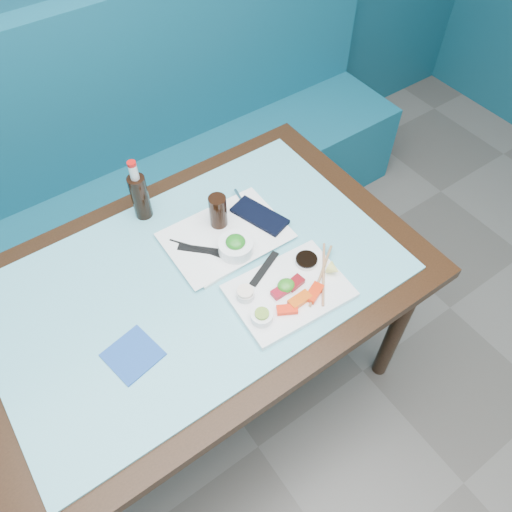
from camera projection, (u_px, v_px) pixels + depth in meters
booth_bench at (108, 203)px, 2.25m from camera, size 3.00×0.56×1.17m
dining_table at (198, 294)px, 1.60m from camera, size 1.40×0.90×0.75m
glass_top at (195, 278)px, 1.53m from camera, size 1.22×0.76×0.01m
sashimi_plate at (289, 291)px, 1.49m from camera, size 0.36×0.26×0.02m
salmon_left at (287, 310)px, 1.43m from camera, size 0.07×0.06×0.01m
salmon_mid at (300, 300)px, 1.45m from camera, size 0.07×0.04×0.02m
salmon_right at (314, 293)px, 1.46m from camera, size 0.08×0.06×0.02m
tuna_left at (280, 292)px, 1.47m from camera, size 0.05×0.03×0.02m
tuna_right at (295, 283)px, 1.48m from camera, size 0.06×0.04×0.02m
seaweed_garnish at (286, 285)px, 1.47m from camera, size 0.06×0.06×0.03m
ramekin_wasabi at (262, 317)px, 1.41m from camera, size 0.07×0.07×0.03m
wasabi_fill at (262, 313)px, 1.39m from camera, size 0.05×0.05×0.01m
ramekin_ginger at (245, 294)px, 1.46m from camera, size 0.06×0.06×0.02m
ginger_fill at (245, 291)px, 1.44m from camera, size 0.05×0.05×0.01m
soy_dish at (306, 261)px, 1.54m from camera, size 0.09×0.09×0.01m
soy_fill at (307, 259)px, 1.53m from camera, size 0.09×0.09×0.01m
lemon_wedge at (334, 269)px, 1.50m from camera, size 0.05×0.05×0.04m
chopstick_sleeve at (264, 268)px, 1.53m from camera, size 0.14×0.08×0.00m
wooden_chopstick_a at (321, 275)px, 1.51m from camera, size 0.20×0.14×0.01m
wooden_chopstick_b at (324, 273)px, 1.51m from camera, size 0.16×0.18×0.01m
serving_tray at (226, 237)px, 1.62m from camera, size 0.35×0.27×0.01m
paper_placemat at (226, 235)px, 1.62m from camera, size 0.39×0.28×0.00m
seaweed_bowl at (236, 247)px, 1.56m from camera, size 0.14×0.14×0.04m
seaweed_salad at (235, 242)px, 1.54m from camera, size 0.08×0.08×0.03m
cola_glass at (218, 211)px, 1.60m from camera, size 0.07×0.07×0.12m
navy_pouch at (260, 216)px, 1.66m from camera, size 0.14×0.21×0.01m
fork at (240, 199)px, 1.71m from camera, size 0.03×0.09×0.01m
black_chopstick_a at (201, 250)px, 1.57m from camera, size 0.12×0.19×0.01m
black_chopstick_b at (203, 249)px, 1.58m from camera, size 0.14×0.19×0.01m
tray_sleeve at (202, 250)px, 1.58m from camera, size 0.13×0.13×0.00m
cola_bottle_body at (140, 197)px, 1.63m from camera, size 0.07×0.07×0.17m
cola_bottle_neck at (134, 172)px, 1.54m from camera, size 0.03×0.03×0.05m
cola_bottle_cap at (131, 164)px, 1.51m from camera, size 0.03×0.03×0.01m
blue_napkin at (133, 355)px, 1.37m from camera, size 0.16×0.16×0.01m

